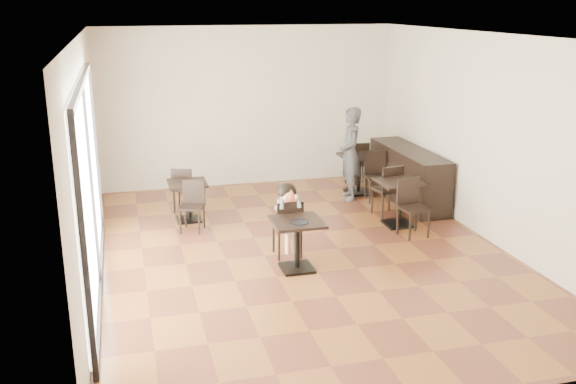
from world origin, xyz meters
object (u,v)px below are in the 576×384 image
object	(u,v)px
cafe_table_mid	(399,203)
chair_back_b	(377,177)
child_chair	(287,227)
chair_left_a	(185,189)
chair_mid_a	(387,190)
adult_patron	(350,154)
cafe_table_left	(188,201)
child	(287,220)
chair_left_b	(192,207)
cafe_table_back	(359,174)
chair_back_a	(357,163)
child_table	(297,245)
chair_mid_b	(414,209)

from	to	relation	value
cafe_table_mid	chair_back_b	xyz separation A→B (m)	(0.17, 1.40, 0.08)
child_chair	chair_left_a	xyz separation A→B (m)	(-1.24, 2.53, -0.03)
cafe_table_mid	chair_mid_a	bearing A→B (deg)	90.00
adult_patron	cafe_table_left	bearing A→B (deg)	-73.30
child	chair_left_b	xyz separation A→B (m)	(-1.24, 1.43, -0.14)
child	cafe_table_back	size ratio (longest dim) A/B	1.44
cafe_table_back	chair_left_b	world-z (taller)	chair_left_b
chair_left_b	chair_back_b	world-z (taller)	chair_back_b
child_chair	chair_back_a	size ratio (longest dim) A/B	0.95
child	chair_back_b	distance (m)	3.23
child_table	chair_back_a	distance (m)	4.52
child	chair_left_b	distance (m)	1.90
cafe_table_back	chair_back_b	distance (m)	0.58
chair_left_b	child_table	bearing A→B (deg)	-35.96
chair_mid_a	chair_back_a	world-z (taller)	chair_mid_a
chair_left_b	chair_mid_b	bearing A→B (deg)	3.23
child_table	cafe_table_mid	size ratio (longest dim) A/B	0.95
child	cafe_table_back	xyz separation A→B (m)	(2.19, 2.77, -0.17)
child_chair	child	bearing A→B (deg)	-0.00
cafe_table_back	chair_left_b	size ratio (longest dim) A/B	0.93
adult_patron	chair_mid_b	world-z (taller)	adult_patron
cafe_table_left	chair_back_a	size ratio (longest dim) A/B	0.74
child	chair_back_a	size ratio (longest dim) A/B	1.20
chair_mid_a	chair_left_a	world-z (taller)	chair_mid_a
chair_mid_b	chair_back_a	distance (m)	3.05
chair_left_b	chair_back_a	distance (m)	4.05
child_table	child_chair	distance (m)	0.55
child_chair	child	world-z (taller)	child
cafe_table_left	chair_mid_a	distance (m)	3.47
cafe_table_mid	adult_patron	bearing A→B (deg)	99.94
child	chair_back_a	xyz separation A→B (m)	(2.34, 3.32, -0.09)
chair_back_b	child	bearing A→B (deg)	-128.83
child	cafe_table_left	xyz separation A→B (m)	(-1.24, 1.98, -0.21)
chair_back_a	chair_back_b	world-z (taller)	same
child	cafe_table_left	world-z (taller)	child
cafe_table_left	chair_back_a	bearing A→B (deg)	20.56
chair_mid_a	chair_back_b	world-z (taller)	chair_mid_a
cafe_table_left	chair_back_b	size ratio (longest dim) A/B	0.74
cafe_table_mid	chair_mid_a	size ratio (longest dim) A/B	0.83
child_chair	child	xyz separation A→B (m)	(0.00, 0.00, 0.11)
chair_left_b	chair_mid_a	bearing A→B (deg)	21.01
cafe_table_left	adult_patron	bearing A→B (deg)	9.00
cafe_table_back	cafe_table_mid	bearing A→B (deg)	-90.45
chair_back_b	chair_back_a	bearing A→B (deg)	97.70
cafe_table_back	chair_left_b	xyz separation A→B (m)	(-3.43, -1.34, 0.03)
chair_left_a	cafe_table_left	bearing A→B (deg)	111.86
child_chair	chair_mid_b	world-z (taller)	chair_mid_b
child_chair	chair_mid_b	xyz separation A→B (m)	(2.17, 0.27, 0.02)
adult_patron	chair_left_b	distance (m)	3.33
adult_patron	chair_mid_b	distance (m)	2.25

